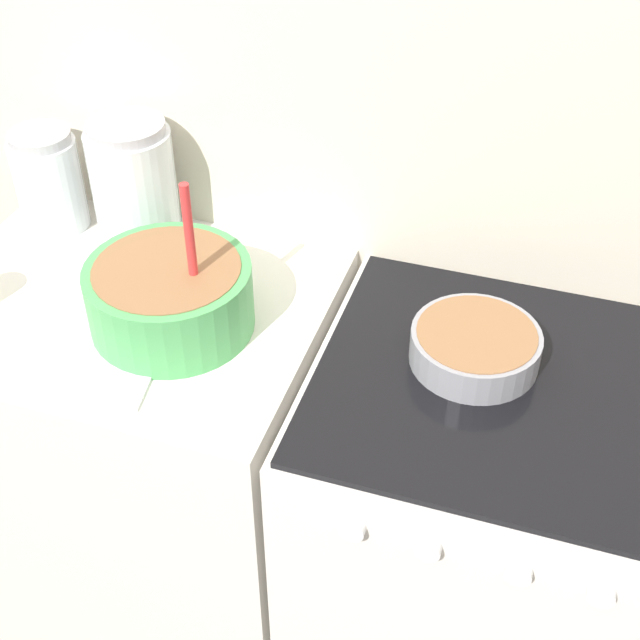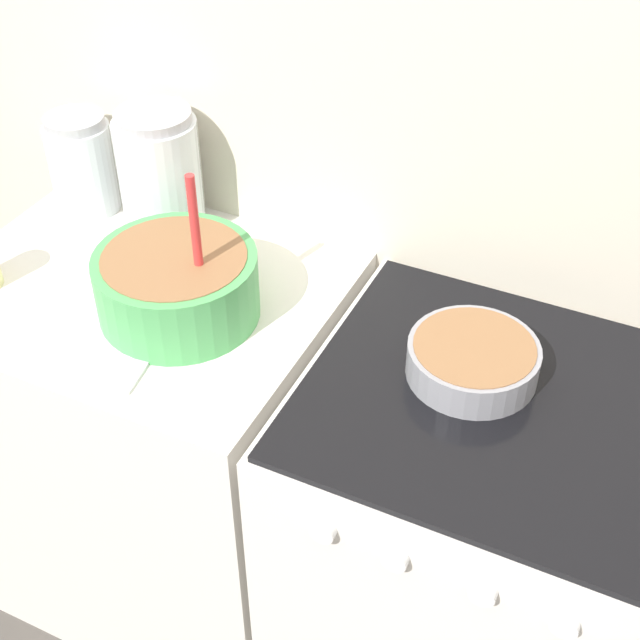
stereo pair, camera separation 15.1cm
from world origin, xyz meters
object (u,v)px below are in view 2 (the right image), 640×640
(stove, at_px, (475,565))
(storage_jar_middle, at_px, (161,181))
(storage_jar_left, at_px, (83,170))
(mixing_bowl, at_px, (177,282))
(baking_pan, at_px, (473,359))

(stove, height_order, storage_jar_middle, storage_jar_middle)
(storage_jar_left, bearing_deg, stove, -11.29)
(stove, distance_m, storage_jar_left, 1.11)
(mixing_bowl, xyz_separation_m, storage_jar_left, (-0.37, 0.22, 0.02))
(mixing_bowl, bearing_deg, storage_jar_middle, 128.03)
(mixing_bowl, distance_m, baking_pan, 0.53)
(baking_pan, distance_m, storage_jar_left, 0.90)
(mixing_bowl, height_order, storage_jar_left, mixing_bowl)
(stove, relative_size, mixing_bowl, 2.97)
(baking_pan, relative_size, storage_jar_middle, 0.85)
(mixing_bowl, bearing_deg, storage_jar_left, 148.69)
(storage_jar_middle, bearing_deg, stove, -14.01)
(stove, height_order, storage_jar_left, storage_jar_left)
(baking_pan, distance_m, storage_jar_middle, 0.72)
(storage_jar_middle, bearing_deg, baking_pan, -12.32)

